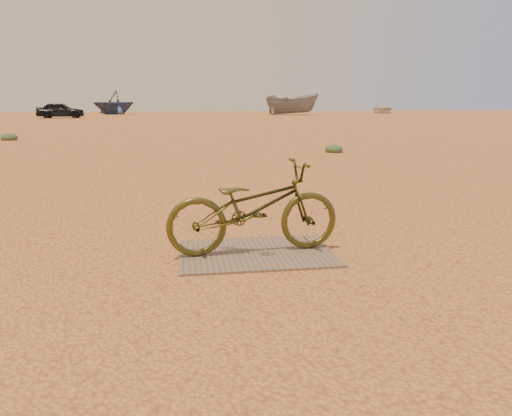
{
  "coord_description": "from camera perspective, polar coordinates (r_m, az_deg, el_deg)",
  "views": [
    {
      "loc": [
        -0.34,
        -4.11,
        1.5
      ],
      "look_at": [
        0.37,
        0.54,
        0.47
      ],
      "focal_mm": 35.0,
      "sensor_mm": 36.0,
      "label": 1
    }
  ],
  "objects": [
    {
      "name": "car",
      "position": [
        43.69,
        -21.44,
        10.36
      ],
      "size": [
        3.66,
        1.52,
        1.24
      ],
      "primitive_type": "imported",
      "rotation": [
        0.0,
        0.0,
        1.59
      ],
      "color": "black",
      "rests_on": "ground"
    },
    {
      "name": "kale_b",
      "position": [
        14.61,
        8.89,
        6.32
      ],
      "size": [
        0.52,
        0.52,
        0.29
      ],
      "primitive_type": "ellipsoid",
      "color": "#47603F",
      "rests_on": "ground"
    },
    {
      "name": "plywood_board",
      "position": [
        4.94,
        0.0,
        -5.17
      ],
      "size": [
        1.51,
        1.07,
        0.02
      ],
      "primitive_type": "cube",
      "color": "#7F6352",
      "rests_on": "ground"
    },
    {
      "name": "boat_mid_right",
      "position": [
        49.55,
        4.1,
        11.74
      ],
      "size": [
        5.49,
        3.79,
        1.99
      ],
      "primitive_type": "imported",
      "rotation": [
        0.0,
        0.0,
        1.17
      ],
      "color": "gray",
      "rests_on": "ground"
    },
    {
      "name": "boat_far_right",
      "position": [
        57.06,
        14.23,
        10.93
      ],
      "size": [
        4.56,
        5.25,
        0.91
      ],
      "primitive_type": "imported",
      "rotation": [
        0.0,
        0.0,
        -0.39
      ],
      "color": "silver",
      "rests_on": "ground"
    },
    {
      "name": "boat_far_left",
      "position": [
        52.67,
        -15.94,
        11.54
      ],
      "size": [
        5.89,
        5.8,
        2.35
      ],
      "primitive_type": "imported",
      "rotation": [
        0.0,
        0.0,
        -0.9
      ],
      "color": "navy",
      "rests_on": "ground"
    },
    {
      "name": "ground",
      "position": [
        4.39,
        -3.76,
        -7.61
      ],
      "size": [
        120.0,
        120.0,
        0.0
      ],
      "primitive_type": "plane",
      "color": "#E5974E",
      "rests_on": "ground"
    },
    {
      "name": "kale_c",
      "position": [
        20.88,
        -26.36,
        6.97
      ],
      "size": [
        0.6,
        0.6,
        0.33
      ],
      "primitive_type": "ellipsoid",
      "color": "#47603F",
      "rests_on": "ground"
    },
    {
      "name": "bicycle",
      "position": [
        4.83,
        -0.26,
        0.05
      ],
      "size": [
        1.74,
        0.74,
        0.89
      ],
      "primitive_type": "imported",
      "rotation": [
        0.0,
        0.0,
        1.66
      ],
      "color": "#464519",
      "rests_on": "plywood_board"
    }
  ]
}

